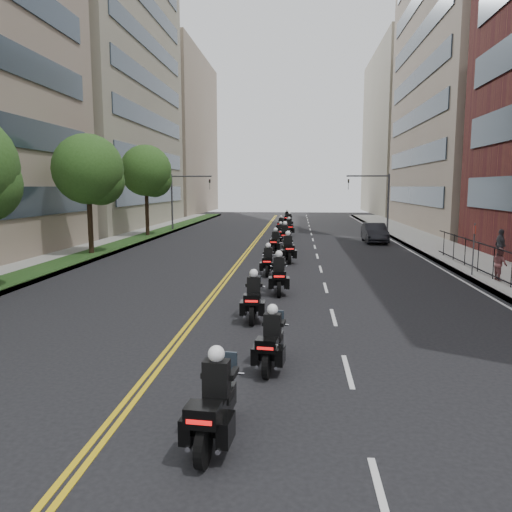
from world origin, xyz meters
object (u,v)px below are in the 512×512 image
(motorcycle_2, at_px, (253,300))
(parked_sedan, at_px, (375,233))
(motorcycle_5, at_px, (288,250))
(motorcycle_6, at_px, (275,243))
(motorcycle_1, at_px, (271,344))
(motorcycle_4, at_px, (268,262))
(motorcycle_10, at_px, (281,225))
(motorcycle_12, at_px, (287,219))
(motorcycle_3, at_px, (279,277))
(motorcycle_11, at_px, (289,222))
(pedestrian_c, at_px, (500,245))
(pedestrian_b, at_px, (500,264))
(motorcycle_9, at_px, (289,228))
(motorcycle_7, at_px, (285,237))
(motorcycle_8, at_px, (280,233))
(motorcycle_0, at_px, (215,407))

(motorcycle_2, height_order, parked_sedan, motorcycle_2)
(motorcycle_2, xyz_separation_m, motorcycle_5, (0.87, 12.80, 0.06))
(motorcycle_5, height_order, motorcycle_6, motorcycle_5)
(motorcycle_1, distance_m, motorcycle_4, 13.02)
(motorcycle_10, xyz_separation_m, motorcycle_12, (0.41, 8.79, 0.07))
(motorcycle_10, distance_m, motorcycle_12, 8.80)
(motorcycle_3, distance_m, motorcycle_11, 33.07)
(motorcycle_11, bearing_deg, pedestrian_c, -62.77)
(parked_sedan, xyz_separation_m, pedestrian_b, (3.20, -16.58, 0.13))
(motorcycle_6, bearing_deg, motorcycle_2, -84.99)
(motorcycle_4, distance_m, motorcycle_9, 20.39)
(pedestrian_b, bearing_deg, motorcycle_9, 18.13)
(motorcycle_9, bearing_deg, motorcycle_12, 84.74)
(motorcycle_3, bearing_deg, motorcycle_9, 87.16)
(motorcycle_1, bearing_deg, motorcycle_7, 97.29)
(motorcycle_5, xyz_separation_m, motorcycle_11, (-0.38, 24.48, -0.04))
(motorcycle_5, height_order, motorcycle_11, motorcycle_5)
(motorcycle_4, xyz_separation_m, pedestrian_c, (13.02, 4.70, 0.44))
(motorcycle_7, height_order, pedestrian_c, pedestrian_c)
(motorcycle_2, distance_m, pedestrian_b, 12.94)
(motorcycle_1, bearing_deg, pedestrian_c, 62.00)
(motorcycle_3, height_order, motorcycle_4, motorcycle_3)
(motorcycle_3, distance_m, motorcycle_8, 20.82)
(motorcycle_6, bearing_deg, parked_sedan, 48.29)
(motorcycle_3, distance_m, motorcycle_4, 4.39)
(motorcycle_12, bearing_deg, motorcycle_3, -85.90)
(motorcycle_7, bearing_deg, parked_sedan, 24.67)
(motorcycle_3, height_order, motorcycle_9, motorcycle_3)
(motorcycle_3, xyz_separation_m, motorcycle_4, (-0.72, 4.33, -0.07))
(motorcycle_5, bearing_deg, motorcycle_6, 96.31)
(motorcycle_12, relative_size, parked_sedan, 0.51)
(motorcycle_4, height_order, parked_sedan, motorcycle_4)
(motorcycle_1, distance_m, motorcycle_10, 37.55)
(motorcycle_1, height_order, motorcycle_11, motorcycle_11)
(motorcycle_4, height_order, motorcycle_11, motorcycle_11)
(motorcycle_2, distance_m, motorcycle_8, 25.02)
(motorcycle_2, xyz_separation_m, motorcycle_9, (0.63, 28.92, 0.00))
(motorcycle_3, height_order, motorcycle_12, motorcycle_3)
(motorcycle_0, bearing_deg, motorcycle_10, 95.56)
(motorcycle_11, bearing_deg, motorcycle_5, -89.33)
(motorcycle_2, xyz_separation_m, motorcycle_8, (-0.02, 25.02, -0.06))
(motorcycle_0, distance_m, motorcycle_7, 28.67)
(motorcycle_0, height_order, motorcycle_3, motorcycle_3)
(motorcycle_11, bearing_deg, parked_sedan, -62.69)
(motorcycle_9, bearing_deg, pedestrian_c, -59.20)
(motorcycle_4, relative_size, parked_sedan, 0.47)
(motorcycle_9, height_order, motorcycle_11, motorcycle_11)
(parked_sedan, bearing_deg, motorcycle_0, -103.38)
(motorcycle_5, height_order, motorcycle_7, motorcycle_7)
(motorcycle_8, height_order, parked_sedan, motorcycle_8)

